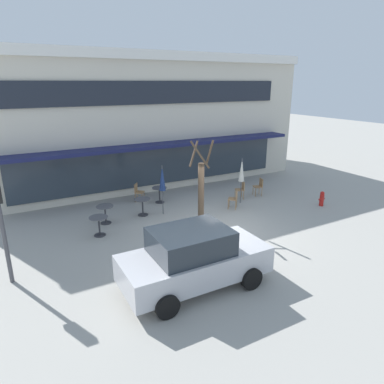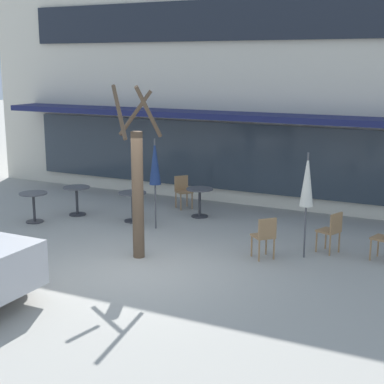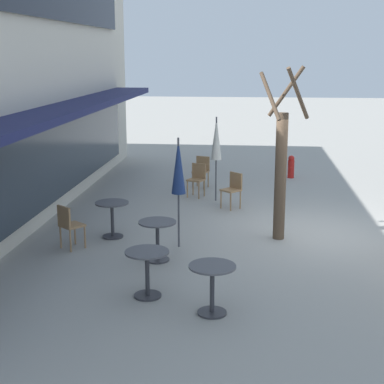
{
  "view_description": "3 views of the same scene",
  "coord_description": "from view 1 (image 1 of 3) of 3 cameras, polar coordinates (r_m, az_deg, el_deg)",
  "views": [
    {
      "loc": [
        -6.95,
        -10.23,
        5.58
      ],
      "look_at": [
        0.01,
        2.36,
        0.93
      ],
      "focal_mm": 32.0,
      "sensor_mm": 36.0,
      "label": 1
    },
    {
      "loc": [
        5.72,
        -9.2,
        3.99
      ],
      "look_at": [
        -0.2,
        2.65,
        1.03
      ],
      "focal_mm": 55.0,
      "sensor_mm": 36.0,
      "label": 2
    },
    {
      "loc": [
        -12.37,
        1.34,
        3.78
      ],
      "look_at": [
        -0.7,
        2.54,
        1.0
      ],
      "focal_mm": 55.0,
      "sensor_mm": 36.0,
      "label": 3
    }
  ],
  "objects": [
    {
      "name": "cafe_table_by_tree",
      "position": [
        16.5,
        -5.44,
        -0.05
      ],
      "size": [
        0.7,
        0.7,
        0.76
      ],
      "color": "#333338",
      "rests_on": "ground"
    },
    {
      "name": "cafe_table_near_wall",
      "position": [
        15.01,
        -8.25,
        -2.01
      ],
      "size": [
        0.7,
        0.7,
        0.76
      ],
      "color": "#333338",
      "rests_on": "ground"
    },
    {
      "name": "cafe_table_streetside",
      "position": [
        14.46,
        -14.28,
        -3.18
      ],
      "size": [
        0.7,
        0.7,
        0.76
      ],
      "color": "#333338",
      "rests_on": "ground"
    },
    {
      "name": "cafe_chair_1",
      "position": [
        15.74,
        7.07,
        -0.97
      ],
      "size": [
        0.57,
        0.57,
        0.89
      ],
      "color": "#9E754C",
      "rests_on": "ground"
    },
    {
      "name": "street_tree",
      "position": [
        13.35,
        1.52,
        0.24
      ],
      "size": [
        0.98,
        1.03,
        3.55
      ],
      "color": "brown",
      "rests_on": "ground"
    },
    {
      "name": "cafe_chair_3",
      "position": [
        17.81,
        11.12,
        1.07
      ],
      "size": [
        0.5,
        0.5,
        0.89
      ],
      "color": "#9E754C",
      "rests_on": "ground"
    },
    {
      "name": "fire_hydrant",
      "position": [
        17.18,
        20.82,
        -1.02
      ],
      "size": [
        0.36,
        0.2,
        0.71
      ],
      "color": "red",
      "rests_on": "ground"
    },
    {
      "name": "patio_umbrella_green_folded",
      "position": [
        14.71,
        -4.98,
        2.25
      ],
      "size": [
        0.28,
        0.28,
        2.2
      ],
      "color": "#4C4C51",
      "rests_on": "ground"
    },
    {
      "name": "parked_sedan",
      "position": [
        9.74,
        0.32,
        -10.96
      ],
      "size": [
        4.2,
        2.02,
        1.76
      ],
      "color": "#B7B7BC",
      "rests_on": "ground"
    },
    {
      "name": "patio_umbrella_cream_folded",
      "position": [
        16.2,
        8.27,
        3.59
      ],
      "size": [
        0.28,
        0.28,
        2.2
      ],
      "color": "#4C4C51",
      "rests_on": "ground"
    },
    {
      "name": "ground_plane",
      "position": [
        13.56,
        4.84,
        -6.46
      ],
      "size": [
        80.0,
        80.0,
        0.0
      ],
      "primitive_type": "plane",
      "color": "#9E9B93"
    },
    {
      "name": "cafe_table_mid_patio",
      "position": [
        13.38,
        -15.26,
        -5.0
      ],
      "size": [
        0.7,
        0.7,
        0.76
      ],
      "color": "#333338",
      "rests_on": "ground"
    },
    {
      "name": "cafe_chair_2",
      "position": [
        17.15,
        8.18,
        0.57
      ],
      "size": [
        0.52,
        0.52,
        0.89
      ],
      "color": "#9E754C",
      "rests_on": "ground"
    },
    {
      "name": "building_facade",
      "position": [
        21.45,
        -10.11,
        12.13
      ],
      "size": [
        18.15,
        9.1,
        7.05
      ],
      "color": "beige",
      "rests_on": "ground"
    },
    {
      "name": "cafe_chair_0",
      "position": [
        16.8,
        -8.99,
        0.16
      ],
      "size": [
        0.56,
        0.56,
        0.89
      ],
      "color": "#9E754C",
      "rests_on": "ground"
    }
  ]
}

